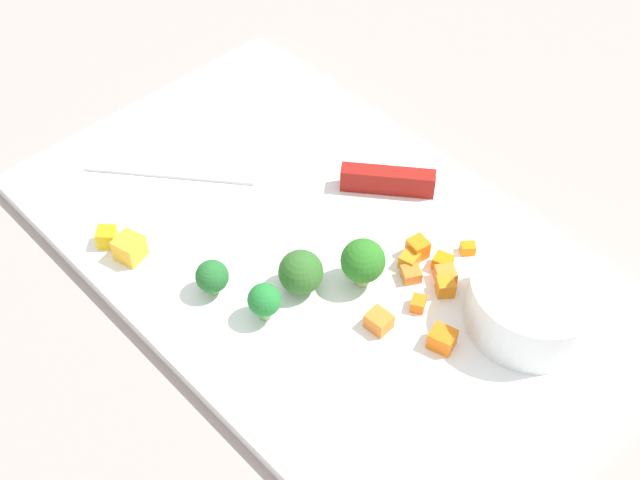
# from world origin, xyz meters

# --- Properties ---
(ground_plane) EXTENTS (4.00, 4.00, 0.00)m
(ground_plane) POSITION_xyz_m (0.00, 0.00, 0.00)
(ground_plane) COLOR #9F8D88
(cutting_board) EXTENTS (0.51, 0.30, 0.01)m
(cutting_board) POSITION_xyz_m (0.00, 0.00, 0.01)
(cutting_board) COLOR white
(cutting_board) RESTS_ON ground_plane
(prep_bowl) EXTENTS (0.10, 0.10, 0.04)m
(prep_bowl) POSITION_xyz_m (-0.16, -0.06, 0.03)
(prep_bowl) COLOR white
(prep_bowl) RESTS_ON cutting_board
(chef_knife) EXTENTS (0.24, 0.21, 0.02)m
(chef_knife) POSITION_xyz_m (0.05, -0.06, 0.02)
(chef_knife) COLOR silver
(chef_knife) RESTS_ON cutting_board
(carrot_dice_0) EXTENTS (0.02, 0.02, 0.01)m
(carrot_dice_0) POSITION_xyz_m (-0.08, -0.06, 0.02)
(carrot_dice_0) COLOR orange
(carrot_dice_0) RESTS_ON cutting_board
(carrot_dice_1) EXTENTS (0.02, 0.02, 0.01)m
(carrot_dice_1) POSITION_xyz_m (-0.09, -0.05, 0.02)
(carrot_dice_1) COLOR orange
(carrot_dice_1) RESTS_ON cutting_board
(carrot_dice_2) EXTENTS (0.02, 0.02, 0.01)m
(carrot_dice_2) POSITION_xyz_m (-0.07, -0.03, 0.02)
(carrot_dice_2) COLOR orange
(carrot_dice_2) RESTS_ON cutting_board
(carrot_dice_3) EXTENTS (0.02, 0.02, 0.02)m
(carrot_dice_3) POSITION_xyz_m (-0.13, 0.00, 0.02)
(carrot_dice_3) COLOR orange
(carrot_dice_3) RESTS_ON cutting_board
(carrot_dice_4) EXTENTS (0.02, 0.02, 0.02)m
(carrot_dice_4) POSITION_xyz_m (-0.06, -0.05, 0.02)
(carrot_dice_4) COLOR orange
(carrot_dice_4) RESTS_ON cutting_board
(carrot_dice_5) EXTENTS (0.02, 0.02, 0.01)m
(carrot_dice_5) POSITION_xyz_m (-0.10, -0.04, 0.02)
(carrot_dice_5) COLOR orange
(carrot_dice_5) RESTS_ON cutting_board
(carrot_dice_6) EXTENTS (0.02, 0.02, 0.01)m
(carrot_dice_6) POSITION_xyz_m (-0.09, 0.02, 0.02)
(carrot_dice_6) COLOR orange
(carrot_dice_6) RESTS_ON cutting_board
(carrot_dice_7) EXTENTS (0.01, 0.01, 0.01)m
(carrot_dice_7) POSITION_xyz_m (-0.08, -0.08, 0.02)
(carrot_dice_7) COLOR orange
(carrot_dice_7) RESTS_ON cutting_board
(carrot_dice_8) EXTENTS (0.02, 0.02, 0.01)m
(carrot_dice_8) POSITION_xyz_m (-0.09, -0.01, 0.02)
(carrot_dice_8) COLOR orange
(carrot_dice_8) RESTS_ON cutting_board
(carrot_dice_9) EXTENTS (0.02, 0.02, 0.01)m
(carrot_dice_9) POSITION_xyz_m (-0.06, -0.04, 0.02)
(carrot_dice_9) COLOR orange
(carrot_dice_9) RESTS_ON cutting_board
(pepper_dice_0) EXTENTS (0.02, 0.02, 0.02)m
(pepper_dice_0) POSITION_xyz_m (0.12, 0.12, 0.02)
(pepper_dice_0) COLOR yellow
(pepper_dice_0) RESTS_ON cutting_board
(pepper_dice_1) EXTENTS (0.02, 0.02, 0.02)m
(pepper_dice_1) POSITION_xyz_m (0.10, 0.11, 0.02)
(pepper_dice_1) COLOR yellow
(pepper_dice_1) RESTS_ON cutting_board
(broccoli_floret_0) EXTENTS (0.03, 0.03, 0.03)m
(broccoli_floret_0) POSITION_xyz_m (0.02, 0.09, 0.03)
(broccoli_floret_0) COLOR #83AF64
(broccoli_floret_0) RESTS_ON cutting_board
(broccoli_floret_1) EXTENTS (0.03, 0.03, 0.04)m
(broccoli_floret_1) POSITION_xyz_m (-0.02, 0.04, 0.03)
(broccoli_floret_1) COLOR #82AD69
(broccoli_floret_1) RESTS_ON cutting_board
(broccoli_floret_2) EXTENTS (0.03, 0.03, 0.03)m
(broccoli_floret_2) POSITION_xyz_m (-0.02, 0.08, 0.03)
(broccoli_floret_2) COLOR #80B46C
(broccoli_floret_2) RESTS_ON cutting_board
(broccoli_floret_3) EXTENTS (0.03, 0.03, 0.04)m
(broccoli_floret_3) POSITION_xyz_m (-0.05, 0.00, 0.04)
(broccoli_floret_3) COLOR #95AC6A
(broccoli_floret_3) RESTS_ON cutting_board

